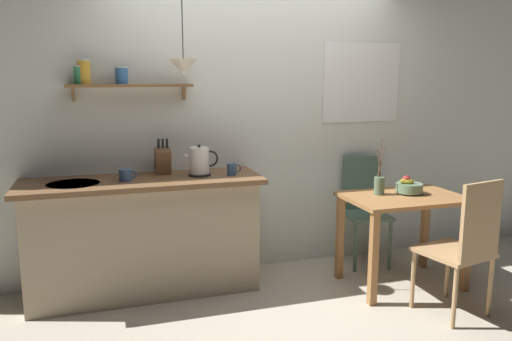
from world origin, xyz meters
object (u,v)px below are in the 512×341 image
Objects in this scene: dining_chair_near at (465,243)px; twig_vase at (379,185)px; knife_block at (163,160)px; coffee_mug_spare at (232,169)px; fruit_bowl at (409,187)px; electric_kettle at (200,162)px; pendant_lamp at (183,67)px; coffee_mug_by_sink at (126,175)px; dining_chair_far at (363,205)px; dining_table at (403,212)px.

twig_vase reaches higher than dining_chair_near.
coffee_mug_spare is at bearing -21.50° from knife_block.
fruit_bowl is 1.71m from electric_kettle.
dining_chair_near is 3.47× the size of knife_block.
dining_chair_near is 3.76× the size of electric_kettle.
dining_chair_near is 2.40m from pendant_lamp.
coffee_mug_by_sink is (-0.57, -0.04, -0.07)m from electric_kettle.
twig_vase is at bearing -106.21° from dining_chair_far.
dining_table is 1.43m from coffee_mug_spare.
coffee_mug_by_sink is at bearing -175.76° from dining_chair_far.
dining_chair_far is 0.59m from twig_vase.
dining_table is 0.59m from dining_chair_far.
fruit_bowl is 1.45m from coffee_mug_spare.
pendant_lamp is (-1.77, 1.06, 1.22)m from dining_chair_near.
twig_vase is 3.90× the size of coffee_mug_spare.
coffee_mug_spare is at bearing 143.15° from dining_chair_near.
fruit_bowl is (-0.01, 0.69, 0.26)m from dining_chair_near.
pendant_lamp is at bearing -162.31° from electric_kettle.
dining_table is 3.51× the size of electric_kettle.
coffee_mug_by_sink is 0.92m from pendant_lamp.
electric_kettle is (-1.54, -0.12, 0.50)m from dining_chair_far.
coffee_mug_by_sink is (-2.14, 0.43, 0.35)m from dining_table.
dining_chair_far is 4.55× the size of fruit_bowl.
coffee_mug_by_sink reaches higher than fruit_bowl.
knife_block is at bearing 161.40° from dining_table.
fruit_bowl is 0.80× the size of electric_kettle.
dining_chair_near is 1.67× the size of pendant_lamp.
dining_table is 1.99m from knife_block.
twig_vase is at bearing 150.23° from dining_table.
pendant_lamp is (-0.12, -0.04, 0.73)m from electric_kettle.
coffee_mug_spare is at bearing -0.80° from coffee_mug_by_sink.
electric_kettle is 0.58m from coffee_mug_by_sink.
dining_chair_near is 2.50m from coffee_mug_by_sink.
dining_chair_near is 1.80m from coffee_mug_spare.
knife_block is 2.47× the size of coffee_mug_spare.
dining_table is 2.06× the size of twig_vase.
dining_table is at bearing -146.33° from fruit_bowl.
coffee_mug_by_sink is (-2.11, -0.16, 0.43)m from dining_chair_far.
dining_chair_near is 0.73m from fruit_bowl.
dining_table is at bearing -16.41° from electric_kettle.
pendant_lamp is at bearing -0.07° from coffee_mug_by_sink.
pendant_lamp reaches higher than dining_chair_far.
dining_table is 2.09m from pendant_lamp.
pendant_lamp is at bearing -174.59° from dining_chair_far.
electric_kettle reaches higher than coffee_mug_by_sink.
coffee_mug_spare is at bearing 164.60° from twig_vase.
fruit_bowl reaches higher than dining_table.
twig_vase reaches higher than dining_chair_far.
fruit_bowl is 0.36× the size of pendant_lamp.
dining_table is 0.29m from twig_vase.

